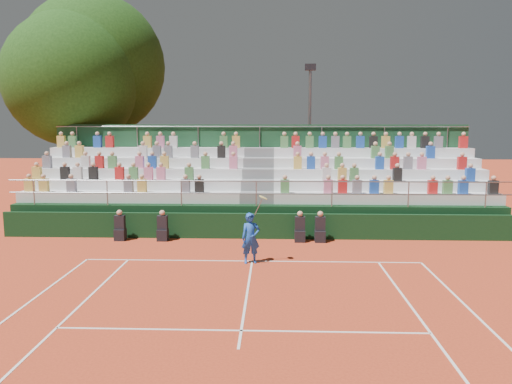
{
  "coord_description": "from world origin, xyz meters",
  "views": [
    {
      "loc": [
        0.7,
        -15.85,
        4.55
      ],
      "look_at": [
        0.0,
        3.5,
        1.8
      ],
      "focal_mm": 35.0,
      "sensor_mm": 36.0,
      "label": 1
    }
  ],
  "objects_px": {
    "tennis_player": "(251,238)",
    "tree_east": "(93,66)",
    "floodlight_mast": "(310,122)",
    "tree_west": "(72,80)"
  },
  "relations": [
    {
      "from": "tennis_player",
      "to": "floodlight_mast",
      "type": "height_order",
      "value": "floodlight_mast"
    },
    {
      "from": "tennis_player",
      "to": "tree_west",
      "type": "relative_size",
      "value": 0.21
    },
    {
      "from": "tennis_player",
      "to": "floodlight_mast",
      "type": "distance_m",
      "value": 13.34
    },
    {
      "from": "tennis_player",
      "to": "floodlight_mast",
      "type": "relative_size",
      "value": 0.29
    },
    {
      "from": "tree_east",
      "to": "tennis_player",
      "type": "bearing_deg",
      "value": -53.86
    },
    {
      "from": "tennis_player",
      "to": "tree_east",
      "type": "height_order",
      "value": "tree_east"
    },
    {
      "from": "tree_west",
      "to": "tree_east",
      "type": "relative_size",
      "value": 0.88
    },
    {
      "from": "tree_east",
      "to": "floodlight_mast",
      "type": "distance_m",
      "value": 12.72
    },
    {
      "from": "tree_west",
      "to": "floodlight_mast",
      "type": "xyz_separation_m",
      "value": [
        12.79,
        1.35,
        -2.25
      ]
    },
    {
      "from": "tennis_player",
      "to": "tree_east",
      "type": "distance_m",
      "value": 17.64
    }
  ]
}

